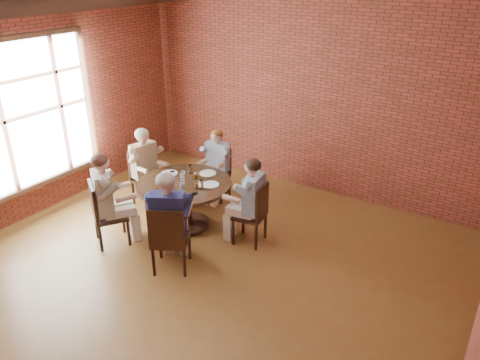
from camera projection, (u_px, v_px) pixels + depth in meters
The scene contains 30 objects.
floor at pixel (184, 284), 6.01m from camera, with size 7.00×7.00×0.00m, color brown.
ceiling at pixel (167, 3), 4.56m from camera, with size 7.00×7.00×0.00m, color white.
wall_back at pixel (309, 95), 7.95m from camera, with size 7.00×7.00×0.00m, color brown.
wall_left at pixel (5, 116), 6.87m from camera, with size 7.00×7.00×0.00m, color brown.
ceiling_beam at pixel (17, 5), 5.81m from camera, with size 0.22×6.90×0.26m, color #331D11.
window at pixel (33, 113), 7.16m from camera, with size 0.10×2.16×2.36m.
dining_table at pixel (185, 196), 7.12m from camera, with size 1.43×1.43×0.75m.
chair_a at pixel (255, 212), 6.70m from camera, with size 0.48×0.48×0.93m.
diner_a at pixel (250, 201), 6.66m from camera, with size 0.52×0.64×1.32m, color #376090, non-canonical shape.
chair_b at pixel (219, 171), 8.05m from camera, with size 0.43×0.43×0.89m.
diner_b at pixel (216, 165), 7.94m from camera, with size 0.48×0.59×1.25m, color #8997AF, non-canonical shape.
chair_c at pixel (144, 175), 7.84m from camera, with size 0.52×0.52×0.94m.
diner_c at pixel (146, 168), 7.71m from camera, with size 0.53×0.66×1.34m, color brown, non-canonical shape.
chair_d at pixel (103, 212), 6.68m from camera, with size 0.63×0.63×0.97m.
diner_d at pixel (108, 199), 6.64m from camera, with size 0.57×0.70×1.40m, color #BE9E95, non-canonical shape.
chair_e at pixel (169, 237), 6.05m from camera, with size 0.63×0.63×0.98m.
diner_e at pixel (170, 221), 6.06m from camera, with size 0.58×0.71×1.42m, color #1C204E, non-canonical shape.
plate_a at pixel (210, 185), 6.94m from camera, with size 0.26×0.26×0.01m, color white.
plate_b at pixel (208, 173), 7.31m from camera, with size 0.26×0.26×0.01m, color white.
plate_c at pixel (169, 173), 7.31m from camera, with size 0.26×0.26×0.01m, color white.
plate_d at pixel (167, 196), 6.61m from camera, with size 0.26×0.26×0.01m, color white.
glass_a at pixel (201, 184), 6.80m from camera, with size 0.07×0.07×0.14m, color white.
glass_b at pixel (196, 176), 7.08m from camera, with size 0.07×0.07×0.14m, color white.
glass_c at pixel (190, 169), 7.31m from camera, with size 0.07×0.07×0.14m, color white.
glass_d at pixel (183, 175), 7.11m from camera, with size 0.07×0.07×0.14m, color white.
glass_e at pixel (173, 176), 7.08m from camera, with size 0.07×0.07×0.14m, color white.
glass_f at pixel (159, 183), 6.85m from camera, with size 0.07×0.07×0.14m, color white.
glass_g at pixel (182, 184), 6.83m from camera, with size 0.07×0.07×0.14m, color white.
glass_h at pixel (196, 184), 6.81m from camera, with size 0.07×0.07×0.14m, color white.
smartphone at pixel (193, 195), 6.65m from camera, with size 0.07×0.15×0.01m, color black.
Camera 1 is at (3.23, -3.71, 3.77)m, focal length 35.00 mm.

